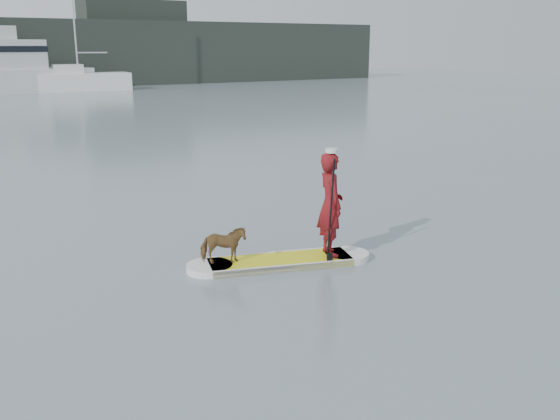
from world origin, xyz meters
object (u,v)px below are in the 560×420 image
dog (223,245)px  motor_yacht_a (11,68)px  paddleboard (280,262)px  paddler (330,204)px  sailboat_e (78,80)px

dog → motor_yacht_a: size_ratio=0.07×
paddleboard → paddler: bearing=-0.0°
sailboat_e → motor_yacht_a: bearing=-179.9°
sailboat_e → motor_yacht_a: sailboat_e is taller
dog → sailboat_e: (9.15, 45.27, 0.42)m
paddler → dog: size_ratio=2.37×
dog → sailboat_e: sailboat_e is taller
paddler → sailboat_e: size_ratio=0.15×
sailboat_e → motor_yacht_a: (-5.07, 0.52, 1.07)m
paddleboard → sailboat_e: bearing=97.0°
paddler → dog: paddler is taller
motor_yacht_a → paddler: bearing=-101.9°
paddler → sailboat_e: bearing=8.5°
paddler → paddleboard: bearing=90.4°
paddleboard → paddler: size_ratio=1.73×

